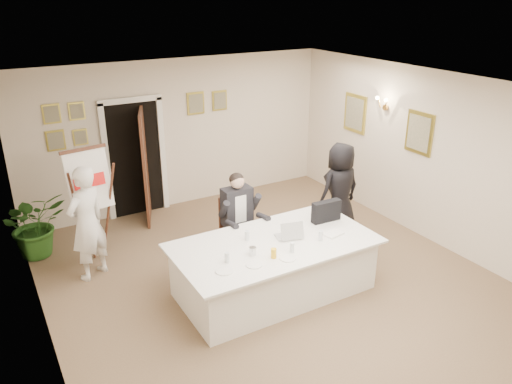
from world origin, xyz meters
The scene contains 27 objects.
floor centered at (0.00, 0.00, 0.00)m, with size 7.00×7.00×0.00m, color brown.
ceiling centered at (0.00, 0.00, 2.80)m, with size 6.00×7.00×0.02m, color white.
wall_back centered at (0.00, 3.50, 1.40)m, with size 6.00×0.10×2.80m, color beige.
wall_left centered at (-3.00, 0.00, 1.40)m, with size 0.10×7.00×2.80m, color beige.
wall_right centered at (3.00, 0.00, 1.40)m, with size 0.10×7.00×2.80m, color beige.
doorway centered at (-0.88, 3.32, 1.04)m, with size 1.14×0.86×2.20m.
pictures_back_wall centered at (-0.80, 3.47, 1.85)m, with size 3.40×0.06×0.80m, color gold, non-canonical shape.
pictures_right_wall centered at (2.97, 1.20, 1.75)m, with size 0.06×2.20×0.80m, color gold, non-canonical shape.
wall_sconce centered at (2.90, 1.20, 2.10)m, with size 0.20×0.30×0.24m, color #B28539, non-canonical shape.
conference_table centered at (-0.11, -0.08, 0.39)m, with size 2.75×1.47×0.78m.
seated_man centered at (-0.10, 0.96, 0.72)m, with size 0.62×0.66×1.44m, color black, non-canonical shape.
flip_chart centered at (-2.06, 2.01, 0.84)m, with size 0.65×0.45×1.81m.
standing_man centered at (-2.20, 1.60, 0.86)m, with size 0.62×0.41×1.71m, color white.
standing_woman centered at (1.80, 0.90, 0.81)m, with size 0.79×0.51×1.62m, color black.
potted_palm centered at (-2.80, 2.69, 0.53)m, with size 0.95×0.82×1.06m, color #295F1F.
laptop centered at (0.13, -0.04, 0.91)m, with size 0.32×0.35×0.28m, color #B7BABC, non-canonical shape.
laptop_bag centered at (0.89, 0.10, 0.93)m, with size 0.45×0.12×0.31m, color black.
paper_stack centered at (0.71, -0.30, 0.79)m, with size 0.27×0.19×0.03m, color white.
plate_left centered at (-1.04, -0.42, 0.78)m, with size 0.22×0.22×0.01m, color white.
plate_mid centered at (-0.65, -0.48, 0.78)m, with size 0.21×0.21×0.01m, color white.
plate_near centered at (-0.20, -0.54, 0.78)m, with size 0.22×0.22×0.01m, color white.
glass_a centered at (-0.91, -0.25, 0.84)m, with size 0.06×0.06×0.14m, color silver.
glass_b centered at (-0.06, -0.43, 0.84)m, with size 0.06×0.06×0.14m, color silver.
glass_c centered at (0.46, -0.36, 0.84)m, with size 0.06×0.06×0.14m, color silver.
glass_d centered at (-0.40, 0.15, 0.84)m, with size 0.06×0.06×0.14m, color silver.
oj_glass centered at (-0.34, -0.44, 0.84)m, with size 0.07×0.07×0.13m, color #EAB013.
steel_jug centered at (-0.54, -0.24, 0.83)m, with size 0.09×0.09×0.11m, color silver.
Camera 1 is at (-3.31, -5.13, 3.95)m, focal length 35.00 mm.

